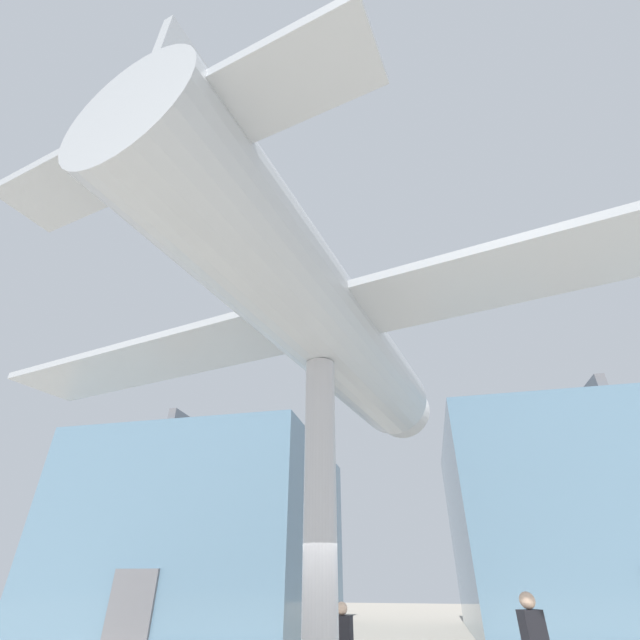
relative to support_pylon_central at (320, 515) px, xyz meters
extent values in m
cube|color=#60849E|center=(-8.93, 14.42, 1.10)|extent=(11.51, 11.58, 8.09)
cube|color=slate|center=(-8.93, 14.42, 5.44)|extent=(0.36, 11.00, 0.60)
cube|color=slate|center=(-8.93, 8.57, -1.79)|extent=(1.80, 0.12, 2.30)
cube|color=#60849E|center=(8.93, 14.42, 1.10)|extent=(11.51, 11.58, 8.09)
cube|color=slate|center=(8.93, 14.42, 5.44)|extent=(0.36, 11.00, 0.60)
cylinder|color=#B7B7BC|center=(0.00, 0.00, 0.00)|extent=(0.59, 0.59, 5.89)
cylinder|color=#B2B7BC|center=(0.00, 0.00, 4.03)|extent=(4.59, 11.51, 2.18)
cube|color=#B2B7BC|center=(0.00, 0.00, 4.03)|extent=(18.85, 6.08, 0.18)
cube|color=#B2B7BC|center=(-1.08, -4.86, 4.20)|extent=(6.11, 2.29, 0.18)
cube|color=#B2B7BC|center=(-1.08, -4.86, 5.37)|extent=(0.42, 1.11, 2.25)
cone|color=#B2B7BC|center=(1.36, 6.09, 4.03)|extent=(2.06, 1.54, 1.85)
sphere|color=black|center=(1.52, 6.83, 4.03)|extent=(0.44, 0.44, 0.44)
cube|color=black|center=(3.40, 1.55, -1.75)|extent=(0.46, 0.39, 0.66)
sphere|color=beige|center=(3.40, 1.55, -1.29)|extent=(0.27, 0.27, 0.27)
cube|color=black|center=(-0.09, 2.47, -1.90)|extent=(0.43, 0.28, 0.58)
sphere|color=beige|center=(-0.09, 2.47, -1.49)|extent=(0.24, 0.24, 0.24)
camera|label=1|loc=(1.80, -8.04, -0.95)|focal=24.00mm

